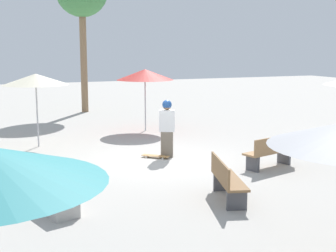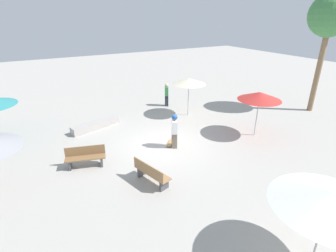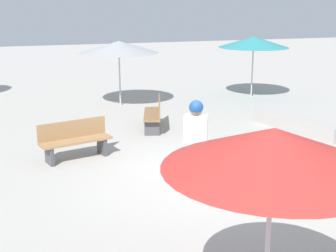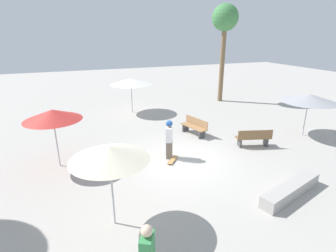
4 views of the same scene
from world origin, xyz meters
TOP-DOWN VIEW (x-y plane):
  - ground_plane at (0.00, 0.00)m, footprint 60.00×60.00m
  - skater_main at (0.37, -0.45)m, footprint 0.41×0.50m
  - skateboard at (0.36, -0.09)m, footprint 0.69×0.72m
  - concrete_ledge at (-2.28, 3.51)m, footprint 2.78×1.23m
  - bench_near at (-1.82, -2.48)m, footprint 0.85×1.66m
  - bench_far at (-3.66, -0.11)m, footprint 1.66×0.88m
  - shade_umbrella_white at (0.20, -7.56)m, footprint 2.65×2.65m
  - shade_umbrella_red at (4.67, -1.35)m, footprint 2.12×2.12m
  - shade_umbrella_cream at (3.25, 2.78)m, footprint 2.03×2.03m
  - palm_tree_far_back at (10.64, -0.38)m, footprint 2.46×2.46m
  - bystander_watching at (2.96, 4.97)m, footprint 0.41×0.49m

SIDE VIEW (x-z plane):
  - ground_plane at x=0.00m, z-range 0.00..0.00m
  - skateboard at x=0.36m, z-range 0.02..0.09m
  - concrete_ledge at x=-2.28m, z-range 0.00..0.41m
  - bench_near at x=-1.82m, z-range 0.00..0.85m
  - bench_far at x=-3.66m, z-range 0.00..0.85m
  - bystander_watching at x=2.96m, z-range 0.00..1.56m
  - skater_main at x=0.37m, z-range 0.06..1.71m
  - shade_umbrella_white at x=0.20m, z-range 0.93..3.17m
  - shade_umbrella_red at x=4.67m, z-range 0.95..3.26m
  - shade_umbrella_cream at x=3.25m, z-range 0.98..3.28m
  - palm_tree_far_back at x=10.64m, z-range 2.14..9.10m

